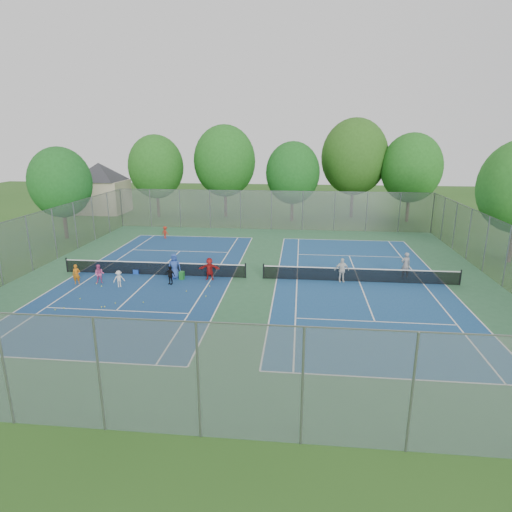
{
  "coord_description": "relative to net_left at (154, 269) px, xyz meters",
  "views": [
    {
      "loc": [
        3.0,
        -27.4,
        9.29
      ],
      "look_at": [
        0.0,
        1.0,
        1.3
      ],
      "focal_mm": 30.0,
      "sensor_mm": 36.0,
      "label": 1
    }
  ],
  "objects": [
    {
      "name": "fence_north",
      "position": [
        7.0,
        16.0,
        1.54
      ],
      "size": [
        32.0,
        0.1,
        4.0
      ],
      "primitive_type": "cube",
      "color": "gray",
      "rests_on": "ground"
    },
    {
      "name": "tennis_ball_7",
      "position": [
        -0.47,
        -5.44,
        -0.42
      ],
      "size": [
        0.07,
        0.07,
        0.07
      ],
      "primitive_type": "sphere",
      "color": "#B4CB2F",
      "rests_on": "ground"
    },
    {
      "name": "student_e",
      "position": [
        1.63,
        -0.6,
        0.41
      ],
      "size": [
        0.93,
        0.68,
        1.74
      ],
      "primitive_type": "imported",
      "rotation": [
        0.0,
        0.0,
        0.16
      ],
      "color": "#2A499B",
      "rests_on": "ground"
    },
    {
      "name": "tree_nl",
      "position": [
        1.0,
        23.0,
        6.09
      ],
      "size": [
        7.2,
        7.2,
        10.69
      ],
      "color": "#443326",
      "rests_on": "ground"
    },
    {
      "name": "tree_side_w",
      "position": [
        -12.0,
        10.0,
        4.79
      ],
      "size": [
        5.6,
        5.6,
        8.47
      ],
      "color": "#443326",
      "rests_on": "ground"
    },
    {
      "name": "student_b",
      "position": [
        -2.97,
        -2.08,
        0.18
      ],
      "size": [
        0.7,
        0.59,
        1.28
      ],
      "primitive_type": "imported",
      "rotation": [
        0.0,
        0.0,
        0.18
      ],
      "color": "#CF508D",
      "rests_on": "ground"
    },
    {
      "name": "tennis_ball_8",
      "position": [
        -2.57,
        -2.73,
        -0.42
      ],
      "size": [
        0.07,
        0.07,
        0.07
      ],
      "primitive_type": "sphere",
      "color": "#CBF338",
      "rests_on": "ground"
    },
    {
      "name": "tennis_ball_1",
      "position": [
        4.47,
        -3.81,
        -0.42
      ],
      "size": [
        0.07,
        0.07,
        0.07
      ],
      "primitive_type": "sphere",
      "color": "#B2CB2F",
      "rests_on": "ground"
    },
    {
      "name": "tennis_ball_4",
      "position": [
        -0.84,
        -6.02,
        -0.42
      ],
      "size": [
        0.07,
        0.07,
        0.07
      ],
      "primitive_type": "sphere",
      "color": "yellow",
      "rests_on": "ground"
    },
    {
      "name": "fence_east",
      "position": [
        23.0,
        0.0,
        1.54
      ],
      "size": [
        0.1,
        32.0,
        4.0
      ],
      "primitive_type": "cube",
      "rotation": [
        0.0,
        0.0,
        1.57
      ],
      "color": "gray",
      "rests_on": "ground"
    },
    {
      "name": "net_right",
      "position": [
        14.0,
        0.0,
        0.0
      ],
      "size": [
        12.87,
        0.1,
        0.91
      ],
      "primitive_type": "cube",
      "color": "black",
      "rests_on": "ground"
    },
    {
      "name": "student_c",
      "position": [
        -1.4,
        -2.65,
        0.09
      ],
      "size": [
        0.82,
        0.71,
        1.1
      ],
      "primitive_type": "imported",
      "rotation": [
        0.0,
        0.0,
        0.53
      ],
      "color": "silver",
      "rests_on": "ground"
    },
    {
      "name": "tennis_ball_3",
      "position": [
        1.08,
        -5.13,
        -0.42
      ],
      "size": [
        0.07,
        0.07,
        0.07
      ],
      "primitive_type": "sphere",
      "color": "#ACCF30",
      "rests_on": "ground"
    },
    {
      "name": "net_left",
      "position": [
        0.0,
        0.0,
        0.0
      ],
      "size": [
        12.87,
        0.1,
        0.91
      ],
      "primitive_type": "cube",
      "color": "black",
      "rests_on": "ground"
    },
    {
      "name": "fence_south",
      "position": [
        7.0,
        -16.0,
        1.54
      ],
      "size": [
        32.0,
        0.1,
        4.0
      ],
      "primitive_type": "cube",
      "color": "gray",
      "rests_on": "ground"
    },
    {
      "name": "tree_ne",
      "position": [
        22.0,
        22.0,
        5.51
      ],
      "size": [
        6.6,
        6.6,
        9.77
      ],
      "color": "#443326",
      "rests_on": "ground"
    },
    {
      "name": "tree_nc",
      "position": [
        9.0,
        21.0,
        4.94
      ],
      "size": [
        6.0,
        6.0,
        8.85
      ],
      "color": "#443326",
      "rests_on": "ground"
    },
    {
      "name": "instructor",
      "position": [
        17.2,
        1.32,
        0.42
      ],
      "size": [
        0.71,
        0.54,
        1.76
      ],
      "primitive_type": "imported",
      "rotation": [
        0.0,
        0.0,
        3.34
      ],
      "color": "gray",
      "rests_on": "ground"
    },
    {
      "name": "tree_nw",
      "position": [
        -7.0,
        22.0,
        5.44
      ],
      "size": [
        6.4,
        6.4,
        9.58
      ],
      "color": "#443326",
      "rests_on": "ground"
    },
    {
      "name": "tennis_ball_10",
      "position": [
        -3.38,
        -6.72,
        -0.42
      ],
      "size": [
        0.07,
        0.07,
        0.07
      ],
      "primitive_type": "sphere",
      "color": "#C1DC33",
      "rests_on": "ground"
    },
    {
      "name": "court_left",
      "position": [
        0.0,
        0.0,
        -0.44
      ],
      "size": [
        10.97,
        23.77,
        0.01
      ],
      "primitive_type": "cube",
      "color": "navy",
      "rests_on": "court_pad"
    },
    {
      "name": "tennis_ball_0",
      "position": [
        -3.02,
        -6.44,
        -0.42
      ],
      "size": [
        0.07,
        0.07,
        0.07
      ],
      "primitive_type": "sphere",
      "color": "#CFE535",
      "rests_on": "ground"
    },
    {
      "name": "teen_court_b",
      "position": [
        12.8,
        -0.09,
        0.36
      ],
      "size": [
        0.99,
        0.48,
        1.63
      ],
      "primitive_type": "imported",
      "rotation": [
        0.0,
        0.0,
        0.09
      ],
      "color": "silver",
      "rests_on": "ground"
    },
    {
      "name": "fence_west",
      "position": [
        -9.0,
        0.0,
        1.54
      ],
      "size": [
        0.1,
        32.0,
        4.0
      ],
      "primitive_type": "cube",
      "rotation": [
        0.0,
        0.0,
        1.57
      ],
      "color": "gray",
      "rests_on": "ground"
    },
    {
      "name": "house",
      "position": [
        -15.0,
        24.0,
        3.76
      ],
      "size": [
        11.03,
        11.03,
        7.3
      ],
      "color": "#B7A88C",
      "rests_on": "ground"
    },
    {
      "name": "student_d",
      "position": [
        1.68,
        -1.78,
        0.16
      ],
      "size": [
        0.78,
        0.5,
        1.23
      ],
      "primitive_type": "imported",
      "rotation": [
        0.0,
        0.0,
        -0.31
      ],
      "color": "black",
      "rests_on": "ground"
    },
    {
      "name": "court_right",
      "position": [
        14.0,
        0.0,
        -0.44
      ],
      "size": [
        10.97,
        23.77,
        0.01
      ],
      "primitive_type": "cube",
      "color": "navy",
      "rests_on": "court_pad"
    },
    {
      "name": "ball_crate",
      "position": [
        -1.35,
        0.16,
        -0.29
      ],
      "size": [
        0.4,
        0.4,
        0.33
      ],
      "primitive_type": "cube",
      "rotation": [
        0.0,
        0.0,
        -0.04
      ],
      "color": "#1742B0",
      "rests_on": "ground"
    },
    {
      "name": "student_f",
      "position": [
        4.04,
        -0.6,
        0.31
      ],
      "size": [
        1.44,
        0.54,
        1.53
      ],
      "primitive_type": "imported",
      "rotation": [
        0.0,
        0.0,
        0.07
      ],
      "color": "#A31817",
      "rests_on": "ground"
    },
    {
      "name": "child_far_baseline",
      "position": [
        -2.65,
        10.85,
        0.13
      ],
      "size": [
        0.87,
        0.71,
        1.17
      ],
      "primitive_type": "imported",
      "rotation": [
        0.0,
        0.0,
        2.71
      ],
      "color": "#A62717",
      "rests_on": "ground"
    },
    {
      "name": "tree_nr",
      "position": [
        16.0,
        24.0,
        6.59
      ],
      "size": [
        7.6,
        7.6,
        11.42
      ],
      "color": "#443326",
      "rests_on": "ground"
    },
    {
      "name": "tennis_ball_11",
      "position": [
        -1.0,
        -6.07,
        -0.42
      ],
      "size": [
        0.07,
        0.07,
        0.07
      ],
      "primitive_type": "sphere",
      "color": "#D4E034",
      "rests_on": "ground"
    },
    {
      "name": "ball_hopper",
      "position": [
        2.16,
        -0.78,
        -0.17
      ],
      "size": [
        0.34,
        0.34,
        0.57
      ],
      "primitive_type": "cube",
      "rotation": [
        0.0,
        0.0,
        -0.18
      ],
      "color": "#24872E",
      "rests_on": "ground"
    },
    {
      "name": "tennis_ball_9",
      "position": [
        -3.1,
        -2.35,
        -0.42
      ],
      "size": [
        0.07,
        0.07,
        0.07
      ],
      "primitive_type": "sphere",
      "color": "#E4F338",
      "rests_on": "ground"
    },
    {
      "name": "court_pad",
      "position": [
        7.0,
        0.0,
        -0.45
      ],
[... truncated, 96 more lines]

